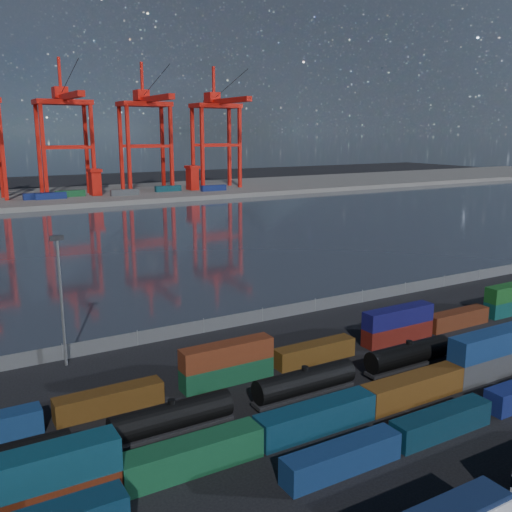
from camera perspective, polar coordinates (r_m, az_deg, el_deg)
ground at (r=68.05m, az=13.18°, el=-13.03°), size 700.00×700.00×0.00m
harbor_water at (r=157.78m, az=-13.86°, el=1.52°), size 700.00×700.00×0.00m
far_quay at (r=259.14m, az=-20.58°, el=5.46°), size 700.00×70.00×2.00m
container_row_south at (r=52.06m, az=8.34°, el=-18.68°), size 139.28×2.35×5.02m
container_row_mid at (r=54.35m, az=-0.43°, el=-17.00°), size 117.35×2.63×5.61m
container_row_north at (r=83.96m, az=15.07°, el=-6.62°), size 141.31×2.30×4.91m
tanker_string at (r=55.39m, az=-16.20°, el=-17.22°), size 89.98×2.68×3.84m
waterfront_fence at (r=88.44m, az=0.66°, el=-5.94°), size 160.12×0.12×2.20m
yard_light_mast at (r=73.86m, az=-18.92°, el=-3.63°), size 1.60×0.40×16.60m
gantry_cranes at (r=250.10m, az=-22.66°, el=13.06°), size 197.39×42.99×58.22m
quay_containers at (r=242.96m, az=-22.57°, el=5.43°), size 172.58×10.99×2.60m
straddle_carriers at (r=248.25m, az=-20.86°, el=6.75°), size 140.00×7.00×11.10m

